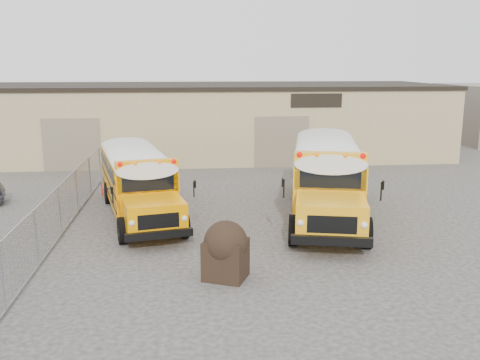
{
  "coord_description": "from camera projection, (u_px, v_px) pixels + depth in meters",
  "views": [
    {
      "loc": [
        -1.44,
        -15.62,
        5.98
      ],
      "look_at": [
        0.51,
        4.37,
        1.6
      ],
      "focal_mm": 40.0,
      "sensor_mm": 36.0,
      "label": 1
    }
  ],
  "objects": [
    {
      "name": "ground",
      "position": [
        237.0,
        260.0,
        16.6
      ],
      "size": [
        120.0,
        120.0,
        0.0
      ],
      "primitive_type": "plane",
      "color": "#33302E",
      "rests_on": "ground"
    },
    {
      "name": "warehouse",
      "position": [
        210.0,
        119.0,
        35.54
      ],
      "size": [
        30.2,
        10.2,
        4.67
      ],
      "color": "tan",
      "rests_on": "ground"
    },
    {
      "name": "chainlink_fence",
      "position": [
        59.0,
        212.0,
        18.76
      ],
      "size": [
        0.07,
        18.07,
        1.81
      ],
      "color": "gray",
      "rests_on": "ground"
    },
    {
      "name": "school_bus_left",
      "position": [
        122.0,
        154.0,
        26.75
      ],
      "size": [
        4.16,
        9.38,
        2.67
      ],
      "color": "#FF9A00",
      "rests_on": "ground"
    },
    {
      "name": "school_bus_right",
      "position": [
        323.0,
        147.0,
        27.69
      ],
      "size": [
        4.71,
        10.64,
        3.03
      ],
      "color": "#FFAD15",
      "rests_on": "ground"
    },
    {
      "name": "tarp_bundle",
      "position": [
        226.0,
        249.0,
        15.05
      ],
      "size": [
        1.44,
        1.38,
        1.69
      ],
      "color": "black",
      "rests_on": "ground"
    }
  ]
}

